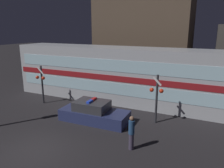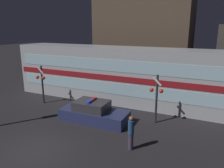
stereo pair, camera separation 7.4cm
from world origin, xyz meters
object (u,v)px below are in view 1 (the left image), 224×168
(train, at_px, (126,75))
(police_car, at_px, (94,113))
(crossing_signal_near, at_px, (157,96))
(pedestrian, at_px, (131,133))

(train, height_order, police_car, train)
(crossing_signal_near, bearing_deg, train, 135.92)
(pedestrian, distance_m, crossing_signal_near, 3.72)
(police_car, xyz_separation_m, pedestrian, (3.40, -2.23, 0.37))
(police_car, distance_m, pedestrian, 4.09)
(train, xyz_separation_m, pedestrian, (2.94, -6.75, -1.29))
(crossing_signal_near, bearing_deg, police_car, -159.90)
(crossing_signal_near, bearing_deg, pedestrian, -95.14)
(train, height_order, pedestrian, train)
(pedestrian, bearing_deg, crossing_signal_near, 84.86)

